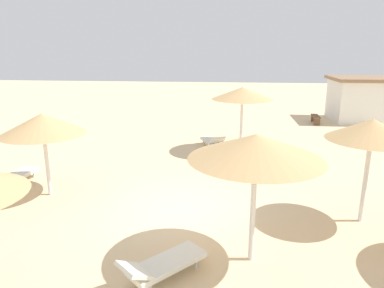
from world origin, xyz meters
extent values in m
plane|color=beige|center=(0.00, 0.00, 0.00)|extent=(80.00, 80.00, 0.00)
cylinder|color=silver|center=(1.89, 6.37, 1.25)|extent=(0.12, 0.12, 2.50)
cone|color=tan|center=(1.89, 6.37, 2.67)|extent=(2.72, 2.72, 0.54)
cylinder|color=silver|center=(-4.38, 0.70, 1.06)|extent=(0.12, 0.12, 2.12)
cone|color=tan|center=(-4.38, 0.70, 2.35)|extent=(2.60, 2.60, 0.65)
cylinder|color=silver|center=(1.87, -2.31, 1.23)|extent=(0.12, 0.12, 2.47)
cone|color=tan|center=(1.87, -2.31, 2.63)|extent=(2.84, 2.84, 0.53)
cylinder|color=silver|center=(4.97, -0.14, 1.20)|extent=(0.12, 0.12, 2.40)
cone|color=tan|center=(4.97, -0.14, 2.58)|extent=(2.30, 2.30, 0.55)
cube|color=silver|center=(0.54, 6.93, 0.28)|extent=(1.22, 1.82, 0.12)
cube|color=silver|center=(0.83, 6.18, 0.53)|extent=(0.76, 0.66, 0.43)
cylinder|color=silver|center=(0.96, 6.45, 0.11)|extent=(0.06, 0.06, 0.22)
cylinder|color=silver|center=(0.55, 6.29, 0.11)|extent=(0.06, 0.06, 0.22)
cylinder|color=silver|center=(0.52, 7.57, 0.11)|extent=(0.06, 0.06, 0.22)
cylinder|color=silver|center=(0.11, 7.40, 0.11)|extent=(0.06, 0.06, 0.22)
cube|color=silver|center=(-6.02, 1.56, 0.28)|extent=(0.79, 1.75, 0.12)
cube|color=silver|center=(-6.09, 0.76, 0.50)|extent=(0.68, 0.55, 0.39)
cylinder|color=silver|center=(-5.86, 0.94, 0.11)|extent=(0.06, 0.06, 0.22)
cylinder|color=silver|center=(-6.29, 0.98, 0.11)|extent=(0.06, 0.06, 0.22)
cylinder|color=silver|center=(-5.74, 2.13, 0.11)|extent=(0.06, 0.06, 0.22)
cylinder|color=silver|center=(-6.18, 2.18, 0.11)|extent=(0.06, 0.06, 0.22)
cube|color=silver|center=(0.11, -3.06, 0.28)|extent=(1.62, 1.68, 0.12)
cube|color=silver|center=(-0.43, -3.65, 0.47)|extent=(0.82, 0.82, 0.33)
cylinder|color=silver|center=(-0.13, -3.65, 0.11)|extent=(0.06, 0.06, 0.22)
cylinder|color=silver|center=(-0.46, -3.35, 0.11)|extent=(0.06, 0.06, 0.22)
cylinder|color=silver|center=(0.68, -2.77, 0.11)|extent=(0.06, 0.06, 0.22)
cylinder|color=silver|center=(0.36, -2.47, 0.11)|extent=(0.06, 0.06, 0.22)
cube|color=brown|center=(6.76, 13.09, 0.45)|extent=(0.51, 1.53, 0.08)
cube|color=brown|center=(6.72, 12.54, 0.21)|extent=(0.37, 0.15, 0.41)
cube|color=brown|center=(6.80, 13.64, 0.21)|extent=(0.37, 0.15, 0.41)
cube|color=white|center=(9.88, 14.39, 1.30)|extent=(3.64, 3.41, 2.60)
cube|color=#8C6B4C|center=(9.88, 14.39, 2.70)|extent=(4.04, 3.81, 0.20)
camera|label=1|loc=(1.28, -9.42, 4.60)|focal=33.13mm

